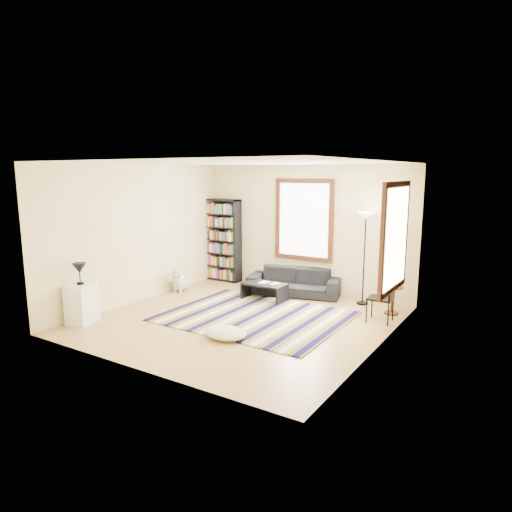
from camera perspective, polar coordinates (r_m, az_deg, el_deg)
The scene contains 21 objects.
floor at distance 8.37m, azimuth -1.85°, elevation -8.29°, with size 5.00×5.00×0.10m, color #AE844F.
ceiling at distance 7.93m, azimuth -1.97°, elevation 11.97°, with size 5.00×5.00×0.10m, color white.
wall_back at distance 10.21m, azimuth 6.17°, elevation 3.42°, with size 5.00×0.10×2.80m, color beige.
wall_front at distance 6.12m, azimuth -15.45°, elevation -1.63°, with size 5.00×0.10×2.80m, color beige.
wall_left at distance 9.68m, azimuth -14.52°, elevation 2.76°, with size 0.10×5.00×2.80m, color beige.
wall_right at distance 6.94m, azimuth 15.79°, elevation -0.24°, with size 0.10×5.00×2.80m, color beige.
window_back at distance 10.12m, azimuth 5.99°, elevation 4.50°, with size 1.20×0.06×1.60m, color white.
window_right at distance 7.69m, azimuth 17.01°, elevation 2.22°, with size 0.06×1.20×1.60m, color white.
rug at distance 8.52m, azimuth -0.16°, elevation -7.52°, with size 3.21×2.57×0.02m, color #0F0C3C.
sofa at distance 9.97m, azimuth 4.79°, elevation -3.21°, with size 0.78×1.99×0.58m, color black.
bookshelf at distance 11.16m, azimuth -4.14°, elevation 1.98°, with size 0.90×0.30×2.00m, color black.
coffee_table at distance 9.55m, azimuth 1.08°, elevation -4.47°, with size 0.90×0.50×0.36m, color black.
book_a at distance 9.56m, azimuth 0.57°, elevation -3.28°, with size 0.17×0.23×0.02m, color beige.
book_b at distance 9.47m, azimuth 2.02°, elevation -3.42°, with size 0.16×0.21×0.02m, color beige.
floor_cushion at distance 7.46m, azimuth -3.83°, elevation -9.57°, with size 0.72×0.54×0.18m, color beige.
floor_lamp at distance 9.35m, azimuth 13.37°, elevation -0.37°, with size 0.30×0.30×1.86m, color black, non-canonical shape.
side_table at distance 8.98m, azimuth 16.63°, elevation -5.29°, with size 0.40×0.40×0.54m, color #481B12.
folding_chair at distance 8.42m, azimuth 15.29°, elevation -5.14°, with size 0.42×0.40×0.86m, color black.
white_cabinet at distance 8.67m, azimuth -20.94°, elevation -5.57°, with size 0.38×0.50×0.70m, color white.
table_lamp at distance 8.54m, azimuth -21.17°, elevation -2.08°, with size 0.24×0.24×0.38m, color black, non-canonical shape.
dog at distance 10.35m, azimuth -9.40°, elevation -2.95°, with size 0.38×0.53×0.53m, color silver, non-canonical shape.
Camera 1 is at (4.46, -6.55, 2.64)m, focal length 32.00 mm.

